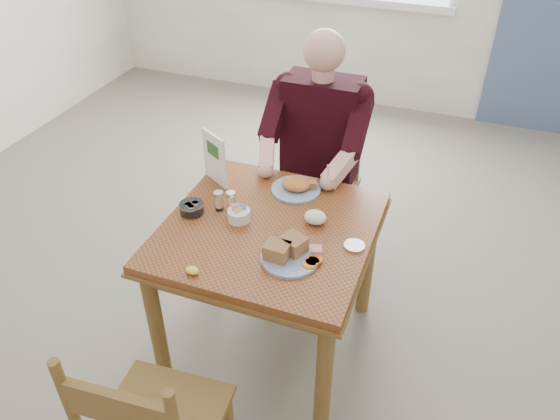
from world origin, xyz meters
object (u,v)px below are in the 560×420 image
at_px(diner, 317,141).
at_px(near_plate, 289,252).
at_px(table, 269,246).
at_px(chair_far, 319,184).
at_px(far_plate, 297,186).

height_order(diner, near_plate, diner).
xyz_separation_m(table, diner, (0.00, 0.71, 0.17)).
relative_size(chair_far, far_plate, 3.25).
bearing_deg(chair_far, table, -90.00).
xyz_separation_m(table, far_plate, (0.03, 0.31, 0.14)).
height_order(chair_far, diner, diner).
xyz_separation_m(chair_far, far_plate, (0.03, -0.49, 0.30)).
bearing_deg(far_plate, near_plate, -74.80).
height_order(table, far_plate, far_plate).
distance_m(table, chair_far, 0.81).
height_order(chair_far, far_plate, chair_far).
distance_m(diner, near_plate, 0.89).
bearing_deg(near_plate, chair_far, 99.13).
height_order(table, chair_far, chair_far).
bearing_deg(far_plate, diner, 93.70).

